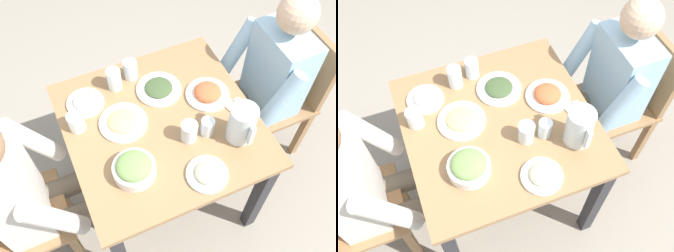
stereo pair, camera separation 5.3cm
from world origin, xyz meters
TOP-DOWN VIEW (x-y plane):
  - ground_plane at (0.00, 0.00)m, footprint 8.00×8.00m
  - dining_table at (0.00, 0.00)m, footprint 0.87×0.87m
  - chair_near at (0.04, -0.82)m, footprint 0.40×0.40m
  - chair_far at (-0.08, 0.82)m, footprint 0.40×0.40m
  - diner_near at (0.04, -0.61)m, footprint 0.48×0.53m
  - diner_far at (-0.08, 0.61)m, footprint 0.48×0.53m
  - water_pitcher at (0.21, 0.29)m, footprint 0.16×0.12m
  - salad_bowl at (0.19, -0.21)m, footprint 0.18×0.18m
  - plate_yoghurt at (-0.25, -0.29)m, footprint 0.18×0.18m
  - plate_dolmas at (-0.18, 0.07)m, footprint 0.22×0.22m
  - plate_beans at (0.32, 0.07)m, footprint 0.18×0.18m
  - plate_rice_curry at (-0.06, 0.27)m, footprint 0.21×0.21m
  - plate_fries at (-0.07, -0.16)m, footprint 0.22×0.22m
  - water_glass_near_left at (-0.29, -0.12)m, footprint 0.07×0.07m
  - water_glass_far_left at (-0.13, -0.36)m, footprint 0.07×0.07m
  - water_glass_by_pitcher at (-0.32, -0.02)m, footprint 0.07×0.07m
  - water_glass_far_right at (0.13, 0.17)m, footprint 0.06×0.06m
  - water_glass_center at (0.12, 0.08)m, footprint 0.07×0.07m
  - fork_near at (0.01, 0.34)m, footprint 0.17×0.03m
  - knife_near at (0.02, 0.32)m, footprint 0.18×0.06m

SIDE VIEW (x-z plane):
  - ground_plane at x=0.00m, z-range 0.00..0.00m
  - chair_near at x=0.04m, z-range 0.06..0.94m
  - chair_far at x=-0.08m, z-range 0.06..0.94m
  - dining_table at x=0.00m, z-range 0.24..1.00m
  - diner_near at x=0.04m, z-range 0.06..1.24m
  - diner_far at x=-0.08m, z-range 0.06..1.24m
  - fork_near at x=0.01m, z-range 0.75..0.76m
  - knife_near at x=0.02m, z-range 0.75..0.76m
  - plate_dolmas at x=-0.18m, z-range 0.75..0.79m
  - plate_beans at x=0.32m, z-range 0.75..0.79m
  - plate_fries at x=-0.07m, z-range 0.75..0.79m
  - plate_yoghurt at x=-0.25m, z-range 0.75..0.79m
  - plate_rice_curry at x=-0.06m, z-range 0.74..0.80m
  - salad_bowl at x=0.19m, z-range 0.75..0.84m
  - water_glass_far_right at x=0.13m, z-range 0.75..0.84m
  - water_glass_far_left at x=-0.13m, z-range 0.75..0.85m
  - water_glass_center at x=0.12m, z-range 0.75..0.85m
  - water_glass_by_pitcher at x=-0.32m, z-range 0.75..0.86m
  - water_glass_near_left at x=-0.29m, z-range 0.75..0.87m
  - water_pitcher at x=0.21m, z-range 0.75..0.94m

